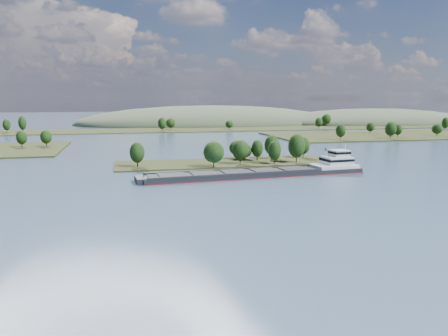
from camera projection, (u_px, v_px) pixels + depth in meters
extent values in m
plane|color=#3D536A|center=(266.00, 189.00, 146.20)|extent=(1800.00, 1800.00, 0.00)
cube|color=#252D14|center=(224.00, 163.00, 203.85)|extent=(100.00, 30.00, 1.20)
cylinder|color=black|center=(274.00, 160.00, 197.49)|extent=(0.50, 0.50, 3.51)
ellipsoid|color=black|center=(275.00, 150.00, 196.79)|extent=(6.08, 6.08, 9.02)
cylinder|color=black|center=(238.00, 155.00, 216.03)|extent=(0.50, 0.50, 3.00)
ellipsoid|color=black|center=(238.00, 148.00, 215.43)|extent=(8.78, 8.78, 7.71)
cylinder|color=black|center=(240.00, 160.00, 198.29)|extent=(0.50, 0.50, 3.56)
ellipsoid|color=black|center=(240.00, 150.00, 197.57)|extent=(7.77, 7.77, 9.17)
cylinder|color=black|center=(245.00, 157.00, 209.89)|extent=(0.50, 0.50, 2.67)
ellipsoid|color=black|center=(245.00, 150.00, 209.35)|extent=(6.56, 6.56, 6.87)
cylinder|color=black|center=(214.00, 163.00, 189.15)|extent=(0.50, 0.50, 3.65)
ellipsoid|color=black|center=(214.00, 152.00, 188.42)|extent=(9.13, 9.13, 9.39)
cylinder|color=black|center=(137.00, 163.00, 189.23)|extent=(0.50, 0.50, 3.54)
ellipsoid|color=black|center=(137.00, 153.00, 188.52)|extent=(6.44, 6.44, 9.09)
cylinder|color=black|center=(257.00, 157.00, 209.59)|extent=(0.50, 0.50, 3.23)
ellipsoid|color=black|center=(257.00, 148.00, 208.95)|extent=(5.57, 5.57, 8.31)
cylinder|color=black|center=(303.00, 154.00, 219.28)|extent=(0.50, 0.50, 3.39)
ellipsoid|color=black|center=(303.00, 146.00, 218.60)|extent=(6.36, 6.36, 8.72)
cylinder|color=black|center=(296.00, 158.00, 202.49)|extent=(0.50, 0.50, 4.36)
ellipsoid|color=black|center=(297.00, 146.00, 201.61)|extent=(7.80, 7.80, 11.22)
cylinder|color=black|center=(271.00, 155.00, 215.60)|extent=(0.50, 0.50, 3.80)
ellipsoid|color=black|center=(272.00, 145.00, 214.84)|extent=(7.27, 7.27, 9.77)
cylinder|color=black|center=(46.00, 144.00, 268.90)|extent=(0.50, 0.50, 3.28)
ellipsoid|color=black|center=(46.00, 137.00, 268.25)|extent=(6.85, 6.85, 8.43)
cylinder|color=black|center=(22.00, 144.00, 264.69)|extent=(0.50, 0.50, 3.31)
ellipsoid|color=black|center=(21.00, 137.00, 264.03)|extent=(6.29, 6.29, 8.50)
cylinder|color=black|center=(340.00, 137.00, 311.64)|extent=(0.50, 0.50, 3.75)
ellipsoid|color=black|center=(341.00, 130.00, 310.89)|extent=(7.06, 7.06, 9.64)
cylinder|color=black|center=(437.00, 134.00, 343.28)|extent=(0.50, 0.50, 3.20)
ellipsoid|color=black|center=(437.00, 129.00, 342.64)|extent=(8.09, 8.09, 8.22)
cylinder|color=black|center=(390.00, 136.00, 319.93)|extent=(0.50, 0.50, 4.13)
ellipsoid|color=black|center=(391.00, 129.00, 319.11)|extent=(8.42, 8.42, 10.62)
cylinder|color=black|center=(398.00, 135.00, 334.63)|extent=(0.50, 0.50, 3.25)
ellipsoid|color=black|center=(398.00, 129.00, 333.98)|extent=(6.38, 6.38, 8.36)
cylinder|color=black|center=(370.00, 131.00, 371.72)|extent=(0.50, 0.50, 3.01)
ellipsoid|color=black|center=(370.00, 127.00, 371.12)|extent=(6.97, 6.97, 7.74)
cylinder|color=black|center=(445.00, 128.00, 402.90)|extent=(0.50, 0.50, 3.98)
ellipsoid|color=black|center=(445.00, 123.00, 402.11)|extent=(6.22, 6.22, 10.23)
cube|color=#252D14|center=(171.00, 130.00, 415.21)|extent=(900.00, 60.00, 1.20)
cylinder|color=black|center=(7.00, 130.00, 379.54)|extent=(0.50, 0.50, 3.88)
ellipsoid|color=black|center=(7.00, 125.00, 378.77)|extent=(6.33, 6.33, 9.98)
cylinder|color=black|center=(319.00, 127.00, 429.97)|extent=(0.50, 0.50, 3.61)
ellipsoid|color=black|center=(319.00, 122.00, 429.24)|extent=(7.17, 7.17, 9.28)
cylinder|color=black|center=(171.00, 128.00, 418.55)|extent=(0.50, 0.50, 3.53)
ellipsoid|color=black|center=(171.00, 123.00, 417.84)|extent=(8.87, 8.87, 9.08)
cylinder|color=black|center=(326.00, 124.00, 470.28)|extent=(0.50, 0.50, 4.27)
ellipsoid|color=black|center=(326.00, 119.00, 469.43)|extent=(9.93, 9.93, 10.99)
cylinder|color=black|center=(23.00, 130.00, 381.05)|extent=(0.50, 0.50, 4.69)
ellipsoid|color=black|center=(22.00, 123.00, 380.11)|extent=(6.69, 6.69, 12.07)
cylinder|color=black|center=(229.00, 128.00, 416.89)|extent=(0.50, 0.50, 2.87)
ellipsoid|color=black|center=(229.00, 124.00, 416.31)|extent=(7.42, 7.42, 7.38)
cylinder|color=black|center=(162.00, 129.00, 395.63)|extent=(0.50, 0.50, 4.06)
ellipsoid|color=black|center=(162.00, 123.00, 394.82)|extent=(7.53, 7.53, 10.43)
ellipsoid|color=#3A4831|center=(373.00, 123.00, 541.85)|extent=(260.00, 140.00, 36.00)
ellipsoid|color=#3A4831|center=(211.00, 124.00, 524.99)|extent=(320.00, 160.00, 44.00)
cube|color=black|center=(257.00, 175.00, 170.10)|extent=(89.28, 17.68, 2.44)
cube|color=maroon|center=(257.00, 176.00, 170.17)|extent=(89.52, 17.92, 0.28)
cube|color=black|center=(231.00, 170.00, 172.31)|extent=(68.58, 5.58, 0.89)
cube|color=black|center=(240.00, 174.00, 162.08)|extent=(68.58, 5.58, 0.89)
cube|color=black|center=(235.00, 172.00, 167.22)|extent=(67.08, 14.92, 0.33)
cube|color=black|center=(172.00, 175.00, 159.86)|extent=(10.63, 9.81, 0.39)
cube|color=black|center=(204.00, 173.00, 163.52)|extent=(10.63, 9.81, 0.39)
cube|color=black|center=(235.00, 172.00, 167.17)|extent=(10.63, 9.81, 0.39)
cube|color=black|center=(265.00, 170.00, 170.82)|extent=(10.63, 9.81, 0.39)
cube|color=black|center=(293.00, 169.00, 174.48)|extent=(10.63, 9.81, 0.39)
cube|color=black|center=(140.00, 180.00, 156.58)|extent=(4.06, 10.20, 2.22)
cylinder|color=black|center=(143.00, 176.00, 156.66)|extent=(0.29, 0.29, 2.44)
cube|color=silver|center=(334.00, 166.00, 180.10)|extent=(18.49, 11.94, 1.33)
cube|color=silver|center=(337.00, 161.00, 180.08)|extent=(11.72, 9.67, 3.33)
cube|color=black|center=(337.00, 159.00, 180.01)|extent=(11.96, 9.91, 1.00)
cube|color=silver|center=(339.00, 153.00, 179.96)|extent=(7.13, 7.13, 2.44)
cube|color=black|center=(339.00, 152.00, 179.89)|extent=(7.37, 7.37, 0.89)
cube|color=silver|center=(339.00, 150.00, 179.75)|extent=(7.61, 7.61, 0.22)
cylinder|color=silver|center=(345.00, 147.00, 180.37)|extent=(0.24, 0.24, 2.88)
cylinder|color=black|center=(326.00, 149.00, 181.51)|extent=(0.59, 0.59, 1.33)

